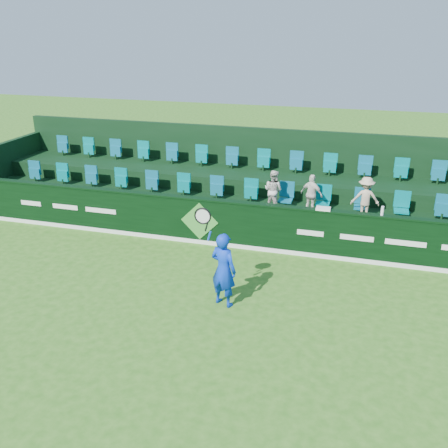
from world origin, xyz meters
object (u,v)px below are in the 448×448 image
(towel, at_px, (323,209))
(drinks_bottle, at_px, (382,211))
(spectator_left, at_px, (273,190))
(tennis_player, at_px, (223,269))
(spectator_middle, at_px, (312,194))
(spectator_right, at_px, (365,198))

(towel, height_order, drinks_bottle, drinks_bottle)
(spectator_left, bearing_deg, drinks_bottle, -177.78)
(tennis_player, xyz_separation_m, spectator_left, (0.29, 4.21, 0.52))
(spectator_middle, relative_size, drinks_bottle, 4.84)
(tennis_player, xyz_separation_m, towel, (1.83, 3.09, 0.50))
(tennis_player, bearing_deg, spectator_middle, 71.65)
(tennis_player, distance_m, spectator_left, 4.25)
(tennis_player, relative_size, towel, 6.24)
(spectator_middle, height_order, towel, spectator_middle)
(tennis_player, bearing_deg, towel, 59.33)
(drinks_bottle, bearing_deg, towel, 180.00)
(spectator_right, xyz_separation_m, drinks_bottle, (0.43, -1.12, 0.07))
(tennis_player, distance_m, towel, 3.62)
(tennis_player, relative_size, spectator_middle, 2.04)
(spectator_middle, xyz_separation_m, drinks_bottle, (1.90, -1.12, 0.09))
(tennis_player, bearing_deg, spectator_left, 86.03)
(drinks_bottle, bearing_deg, tennis_player, -136.91)
(tennis_player, xyz_separation_m, spectator_right, (2.87, 4.21, 0.52))
(spectator_right, bearing_deg, spectator_left, -5.63)
(tennis_player, height_order, towel, tennis_player)
(spectator_left, height_order, spectator_right, spectator_right)
(spectator_middle, bearing_deg, drinks_bottle, 171.32)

